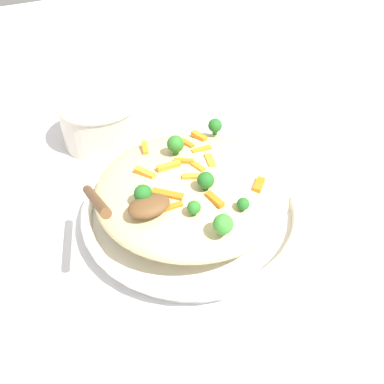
% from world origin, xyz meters
% --- Properties ---
extents(ground_plane, '(2.40, 2.40, 0.00)m').
position_xyz_m(ground_plane, '(0.00, 0.00, 0.00)').
color(ground_plane, silver).
extents(serving_bowl, '(0.33, 0.33, 0.04)m').
position_xyz_m(serving_bowl, '(0.00, 0.00, 0.02)').
color(serving_bowl, white).
rests_on(serving_bowl, ground_plane).
extents(pasta_mound, '(0.28, 0.28, 0.06)m').
position_xyz_m(pasta_mound, '(0.00, 0.00, 0.06)').
color(pasta_mound, '#DBC689').
rests_on(pasta_mound, serving_bowl).
extents(carrot_piece_0, '(0.04, 0.03, 0.01)m').
position_xyz_m(carrot_piece_0, '(0.00, 0.01, 0.09)').
color(carrot_piece_0, orange).
rests_on(carrot_piece_0, pasta_mound).
extents(carrot_piece_1, '(0.04, 0.01, 0.01)m').
position_xyz_m(carrot_piece_1, '(0.06, 0.05, 0.09)').
color(carrot_piece_1, orange).
rests_on(carrot_piece_1, pasta_mound).
extents(carrot_piece_2, '(0.01, 0.03, 0.01)m').
position_xyz_m(carrot_piece_2, '(-0.01, -0.01, 0.09)').
color(carrot_piece_2, orange).
rests_on(carrot_piece_2, pasta_mound).
extents(carrot_piece_3, '(0.02, 0.03, 0.01)m').
position_xyz_m(carrot_piece_3, '(0.03, -0.09, 0.09)').
color(carrot_piece_3, orange).
rests_on(carrot_piece_3, pasta_mound).
extents(carrot_piece_4, '(0.03, 0.01, 0.01)m').
position_xyz_m(carrot_piece_4, '(-0.04, -0.04, 0.09)').
color(carrot_piece_4, orange).
rests_on(carrot_piece_4, pasta_mound).
extents(carrot_piece_5, '(0.01, 0.03, 0.01)m').
position_xyz_m(carrot_piece_5, '(-0.03, -0.07, 0.09)').
color(carrot_piece_5, orange).
rests_on(carrot_piece_5, pasta_mound).
extents(carrot_piece_6, '(0.04, 0.04, 0.01)m').
position_xyz_m(carrot_piece_6, '(0.05, 0.02, 0.09)').
color(carrot_piece_6, orange).
rests_on(carrot_piece_6, pasta_mound).
extents(carrot_piece_7, '(0.02, 0.03, 0.01)m').
position_xyz_m(carrot_piece_7, '(-0.04, -0.01, 0.09)').
color(carrot_piece_7, orange).
rests_on(carrot_piece_7, pasta_mound).
extents(carrot_piece_8, '(0.03, 0.02, 0.01)m').
position_xyz_m(carrot_piece_8, '(0.00, -0.03, 0.09)').
color(carrot_piece_8, orange).
rests_on(carrot_piece_8, pasta_mound).
extents(carrot_piece_9, '(0.04, 0.01, 0.01)m').
position_xyz_m(carrot_piece_9, '(0.02, -0.02, 0.10)').
color(carrot_piece_9, orange).
rests_on(carrot_piece_9, pasta_mound).
extents(carrot_piece_10, '(0.03, 0.03, 0.01)m').
position_xyz_m(carrot_piece_10, '(-0.07, 0.06, 0.09)').
color(carrot_piece_10, orange).
rests_on(carrot_piece_10, pasta_mound).
extents(carrot_piece_11, '(0.01, 0.03, 0.01)m').
position_xyz_m(carrot_piece_11, '(-0.00, 0.06, 0.09)').
color(carrot_piece_11, orange).
rests_on(carrot_piece_11, pasta_mound).
extents(carrot_piece_12, '(0.02, 0.03, 0.01)m').
position_xyz_m(carrot_piece_12, '(0.06, -0.03, 0.09)').
color(carrot_piece_12, orange).
rests_on(carrot_piece_12, pasta_mound).
extents(carrot_piece_13, '(0.02, 0.03, 0.01)m').
position_xyz_m(carrot_piece_13, '(-0.05, -0.08, 0.09)').
color(carrot_piece_13, orange).
rests_on(carrot_piece_13, pasta_mound).
extents(broccoli_floret_0, '(0.02, 0.02, 0.03)m').
position_xyz_m(broccoli_floret_0, '(-0.08, -0.08, 0.10)').
color(broccoli_floret_0, '#205B1C').
rests_on(broccoli_floret_0, pasta_mound).
extents(broccoli_floret_1, '(0.03, 0.03, 0.03)m').
position_xyz_m(broccoli_floret_1, '(0.00, -0.05, 0.11)').
color(broccoli_floret_1, '#296820').
rests_on(broccoli_floret_1, pasta_mound).
extents(broccoli_floret_2, '(0.02, 0.02, 0.02)m').
position_xyz_m(broccoli_floret_2, '(0.03, 0.07, 0.10)').
color(broccoli_floret_2, '#296820').
rests_on(broccoli_floret_2, pasta_mound).
extents(broccoli_floret_3, '(0.02, 0.02, 0.03)m').
position_xyz_m(broccoli_floret_3, '(0.08, 0.02, 0.10)').
color(broccoli_floret_3, '#205B1C').
rests_on(broccoli_floret_3, pasta_mound).
extents(broccoli_floret_4, '(0.03, 0.03, 0.03)m').
position_xyz_m(broccoli_floret_4, '(0.02, 0.11, 0.10)').
color(broccoli_floret_4, '#377928').
rests_on(broccoli_floret_4, pasta_mound).
extents(broccoli_floret_5, '(0.02, 0.02, 0.03)m').
position_xyz_m(broccoli_floret_5, '(-0.00, 0.04, 0.11)').
color(broccoli_floret_5, '#205B1C').
rests_on(broccoli_floret_5, pasta_mound).
extents(broccoli_floret_6, '(0.02, 0.02, 0.02)m').
position_xyz_m(broccoli_floret_6, '(-0.03, 0.09, 0.10)').
color(broccoli_floret_6, '#205B1C').
rests_on(broccoli_floret_6, pasta_mound).
extents(serving_spoon, '(0.10, 0.13, 0.08)m').
position_xyz_m(serving_spoon, '(0.10, 0.04, 0.11)').
color(serving_spoon, brown).
rests_on(serving_spoon, pasta_mound).
extents(companion_bowl, '(0.15, 0.15, 0.09)m').
position_xyz_m(companion_bowl, '(0.05, -0.27, 0.05)').
color(companion_bowl, beige).
rests_on(companion_bowl, ground_plane).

